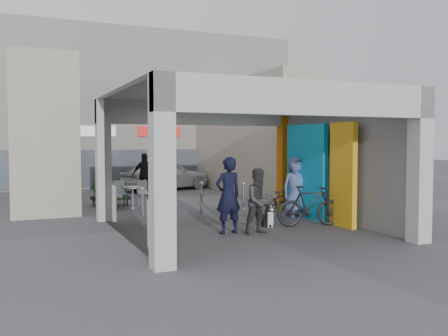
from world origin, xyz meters
name	(u,v)px	position (x,y,z in m)	size (l,w,h in m)	color
ground	(227,224)	(0.00, 0.00, 0.00)	(90.00, 90.00, 0.00)	#525156
arcade_canopy	(258,141)	(0.54, -0.82, 2.30)	(6.40, 6.45, 6.40)	#B7B7B3
far_building	(121,110)	(0.00, 13.99, 3.99)	(18.00, 4.08, 8.00)	white
plaza_bldg_left	(37,136)	(-4.50, 7.50, 2.50)	(2.00, 9.00, 5.00)	#B0A892
plaza_bldg_right	(252,137)	(4.50, 7.50, 2.50)	(2.00, 9.00, 5.00)	#B0A892
bollard_left	(143,202)	(-1.74, 2.49, 0.42)	(0.09, 0.09, 0.85)	gray
bollard_center	(201,198)	(0.09, 2.22, 0.49)	(0.09, 0.09, 0.99)	gray
bollard_right	(244,197)	(1.66, 2.39, 0.45)	(0.09, 0.09, 0.91)	gray
advert_board_near	(150,224)	(-2.75, -2.16, 0.51)	(0.20, 0.55, 1.00)	white
advert_board_far	(114,203)	(-2.75, 1.89, 0.51)	(0.12, 0.55, 1.00)	white
cafe_set	(128,198)	(-1.73, 4.66, 0.32)	(1.48, 1.19, 0.89)	#A8A8AD
produce_stand	(110,196)	(-2.20, 5.35, 0.34)	(1.32, 0.71, 0.87)	black
crate_stack	(157,190)	(0.09, 7.41, 0.28)	(0.54, 0.48, 0.56)	#1B6024
border_collie	(268,218)	(0.84, -0.85, 0.25)	(0.23, 0.46, 0.64)	black
man_with_dog	(228,195)	(-0.53, -1.30, 0.95)	(0.69, 0.46, 1.90)	black
man_back_turned	(260,201)	(0.19, -1.61, 0.81)	(0.79, 0.61, 1.62)	#38383A
man_elderly	(295,187)	(2.52, 0.52, 0.92)	(0.90, 0.58, 1.83)	#51689E
man_crates	(145,175)	(-0.28, 7.91, 0.91)	(1.06, 0.44, 1.81)	black
bicycle_front	(287,199)	(2.30, 0.62, 0.53)	(0.70, 2.02, 1.06)	black
bicycle_rear	(310,206)	(1.94, -1.17, 0.55)	(0.52, 1.83, 1.10)	black
white_van	(166,174)	(1.30, 10.19, 0.73)	(1.73, 4.31, 1.47)	silver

